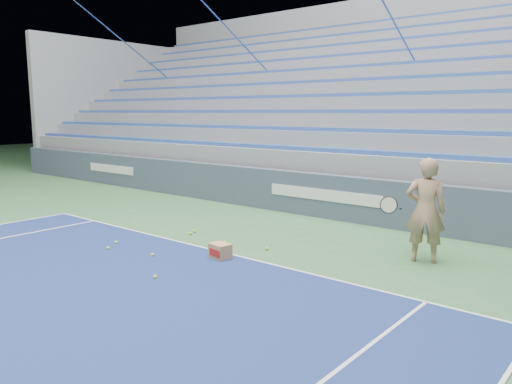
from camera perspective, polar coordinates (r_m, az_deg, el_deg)
sponsor_barrier at (r=12.64m, az=8.05°, el=-0.46°), size 30.00×0.32×1.10m
bleachers at (r=17.61m, az=18.08°, el=7.78°), size 31.00×9.15×7.30m
tennis_player at (r=9.26m, az=18.77°, el=-1.98°), size 1.00×0.95×1.86m
ball_box at (r=9.14m, az=-4.12°, el=-6.76°), size 0.41×0.34×0.28m
tennis_ball_0 at (r=9.67m, az=1.24°, el=-6.50°), size 0.07×0.07×0.07m
tennis_ball_1 at (r=8.24m, az=-11.47°, el=-9.48°), size 0.07×0.07×0.07m
tennis_ball_2 at (r=10.16m, az=-3.56°, el=-5.74°), size 0.07×0.07×0.07m
tennis_ball_3 at (r=10.13m, az=-16.58°, el=-6.17°), size 0.07×0.07×0.07m
tennis_ball_4 at (r=10.95m, az=-7.51°, el=-4.71°), size 0.07×0.07×0.07m
tennis_ball_5 at (r=10.52m, az=-15.68°, el=-5.56°), size 0.07×0.07×0.07m
tennis_ball_6 at (r=11.14m, az=-7.03°, el=-4.46°), size 0.07×0.07×0.07m
tennis_ball_7 at (r=9.47m, az=-11.76°, el=-7.04°), size 0.07×0.07×0.07m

